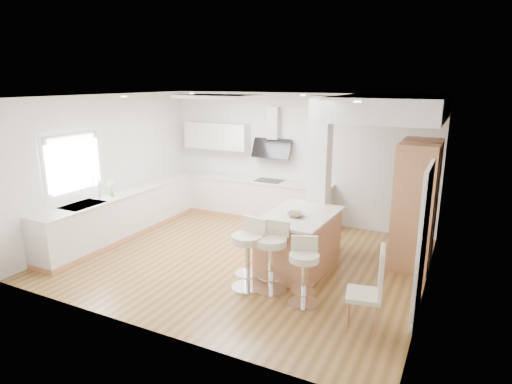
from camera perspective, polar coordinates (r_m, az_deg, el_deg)
The scene contains 18 objects.
ground at distance 7.66m, azimuth -1.84°, elevation -8.83°, with size 6.00×6.00×0.00m, color olive.
ceiling at distance 7.66m, azimuth -1.84°, elevation -8.83°, with size 6.00×5.00×0.02m, color white.
wall_back at distance 9.45m, azimuth 5.32°, elevation 4.52°, with size 6.00×0.04×2.80m, color silver.
wall_left at distance 9.01m, azimuth -18.98°, elevation 3.29°, with size 0.04×5.00×2.80m, color silver.
wall_right at distance 6.40m, azimuth 22.41°, elevation -1.45°, with size 0.04×5.00×2.80m, color silver.
skylight at distance 7.95m, azimuth -5.05°, elevation 12.57°, with size 4.10×2.10×0.06m.
window_left at distance 8.34m, azimuth -23.30°, elevation 4.08°, with size 0.06×1.28×1.07m.
doorway_right at distance 5.95m, azimuth 21.30°, elevation -6.58°, with size 0.05×1.00×2.10m.
counter_left at distance 9.19m, azimuth -16.16°, elevation -2.34°, with size 0.63×4.50×1.35m.
counter_back at distance 9.71m, azimuth -0.40°, elevation 0.62°, with size 3.62×0.63×2.50m.
pillar at distance 7.67m, azimuth 8.41°, elevation 2.05°, with size 0.35×0.35×2.80m.
soffit at distance 7.69m, azimuth 17.40°, elevation 10.63°, with size 1.78×2.20×0.40m.
oven_column at distance 7.70m, azimuth 20.53°, elevation -1.38°, with size 0.63×1.21×2.10m.
peninsula at distance 7.16m, azimuth 5.78°, elevation -6.49°, with size 1.10×1.61×1.02m.
bar_stool_a at distance 6.41m, azimuth -1.05°, elevation -7.77°, with size 0.56×0.56×1.09m.
bar_stool_b at distance 6.34m, azimuth 2.13°, elevation -8.15°, with size 0.48×0.48×1.06m.
bar_stool_c at distance 6.03m, azimuth 6.41°, elevation -10.07°, with size 0.56×0.56×0.97m.
dining_chair at distance 5.61m, azimuth 15.24°, elevation -11.97°, with size 0.50×0.50×1.10m.
Camera 1 is at (3.36, -6.17, 3.06)m, focal length 30.00 mm.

